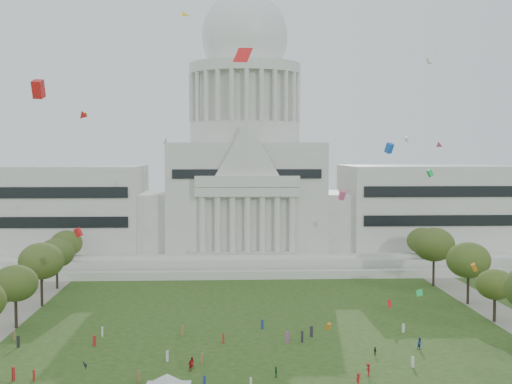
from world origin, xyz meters
name	(u,v)px	position (x,y,z in m)	size (l,w,h in m)	color
capitol	(245,184)	(0.00, 113.59, 22.30)	(160.00, 64.50, 91.30)	beige
row_tree_l_3	(15,283)	(-44.09, 33.92, 8.21)	(8.12, 8.12, 11.55)	black
row_tree_r_3	(495,285)	(44.40, 34.48, 7.08)	(7.01, 7.01, 9.98)	black
row_tree_l_4	(41,261)	(-44.08, 52.42, 9.39)	(9.29, 9.29, 13.21)	black
row_tree_r_4	(468,260)	(44.76, 50.04, 9.29)	(9.19, 9.19, 13.06)	black
row_tree_l_5	(57,253)	(-45.22, 71.01, 8.42)	(8.33, 8.33, 11.85)	black
row_tree_r_5	(434,245)	(43.49, 70.19, 9.93)	(9.82, 9.82, 13.96)	black
row_tree_l_6	(66,244)	(-46.87, 89.14, 8.27)	(8.19, 8.19, 11.64)	black
row_tree_r_6	(423,241)	(45.96, 88.13, 8.51)	(8.42, 8.42, 11.97)	black
event_tent	(167,381)	(-13.61, -7.66, 3.43)	(8.08, 8.08, 4.42)	#4C4C4C
person_2	(420,344)	(25.20, 16.59, 0.98)	(0.95, 0.59, 1.96)	navy
person_3	(368,370)	(14.06, 3.57, 0.94)	(1.22, 0.63, 1.88)	#B21E1E
person_4	(276,372)	(0.86, 3.68, 0.80)	(0.94, 0.51, 1.60)	#33723F
person_5	(191,365)	(-11.37, 7.23, 0.80)	(1.48, 0.59, 1.60)	#B21E1E
person_8	(192,362)	(-11.25, 8.57, 0.84)	(0.81, 0.50, 1.67)	#B21E1E
person_9	(359,379)	(11.96, -0.18, 0.84)	(1.08, 0.56, 1.67)	#B21E1E
person_10	(375,351)	(17.29, 13.81, 0.68)	(0.79, 0.43, 1.36)	#26262B
distant_crowd	(178,351)	(-13.70, 14.80, 0.87)	(67.74, 38.40, 1.95)	olive
kite_swarm	(279,168)	(1.37, 5.05, 29.66)	(94.24, 103.92, 64.23)	white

